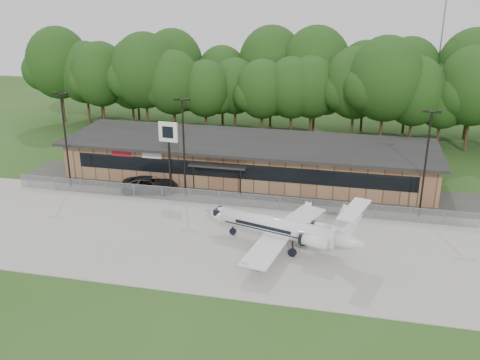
% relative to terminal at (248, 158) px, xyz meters
% --- Properties ---
extents(ground, '(160.00, 160.00, 0.00)m').
position_rel_terminal_xyz_m(ground, '(0.00, -23.94, -2.18)').
color(ground, '#284518').
rests_on(ground, ground).
extents(apron, '(64.00, 18.00, 0.08)m').
position_rel_terminal_xyz_m(apron, '(0.00, -15.94, -2.14)').
color(apron, '#9E9B93').
rests_on(apron, ground).
extents(parking_lot, '(50.00, 9.00, 0.06)m').
position_rel_terminal_xyz_m(parking_lot, '(0.00, -4.44, -2.15)').
color(parking_lot, '#383835').
rests_on(parking_lot, ground).
extents(terminal, '(41.00, 11.65, 4.30)m').
position_rel_terminal_xyz_m(terminal, '(0.00, 0.00, 0.00)').
color(terminal, '#8F6C47').
rests_on(terminal, ground).
extents(fence, '(46.00, 0.04, 1.52)m').
position_rel_terminal_xyz_m(fence, '(0.00, -8.94, -1.40)').
color(fence, gray).
rests_on(fence, ground).
extents(treeline, '(72.00, 12.00, 15.00)m').
position_rel_terminal_xyz_m(treeline, '(0.00, 18.06, 5.32)').
color(treeline, '#153611').
rests_on(treeline, ground).
extents(radio_mast, '(0.20, 0.20, 25.00)m').
position_rel_terminal_xyz_m(radio_mast, '(22.00, 24.06, 10.32)').
color(radio_mast, gray).
rests_on(radio_mast, ground).
extents(light_pole_left, '(1.55, 0.30, 10.23)m').
position_rel_terminal_xyz_m(light_pole_left, '(-18.00, -7.44, 3.80)').
color(light_pole_left, black).
rests_on(light_pole_left, ground).
extents(light_pole_mid, '(1.55, 0.30, 10.23)m').
position_rel_terminal_xyz_m(light_pole_mid, '(-5.00, -7.44, 3.80)').
color(light_pole_mid, black).
rests_on(light_pole_mid, ground).
extents(light_pole_right, '(1.55, 0.30, 10.23)m').
position_rel_terminal_xyz_m(light_pole_right, '(18.00, -7.44, 3.80)').
color(light_pole_right, black).
rests_on(light_pole_right, ground).
extents(business_jet, '(14.33, 12.87, 4.86)m').
position_rel_terminal_xyz_m(business_jet, '(6.50, -16.50, -0.44)').
color(business_jet, silver).
rests_on(business_jet, ground).
extents(suv, '(6.25, 3.67, 1.63)m').
position_rel_terminal_xyz_m(suv, '(-9.05, -7.04, -1.36)').
color(suv, '#313133').
rests_on(suv, ground).
extents(pole_sign, '(2.03, 0.42, 7.69)m').
position_rel_terminal_xyz_m(pole_sign, '(-6.68, -7.14, 3.71)').
color(pole_sign, black).
rests_on(pole_sign, ground).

